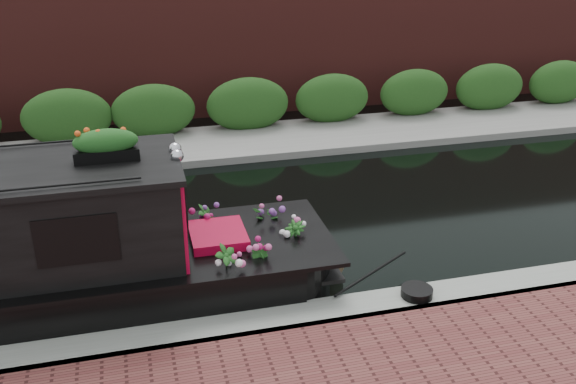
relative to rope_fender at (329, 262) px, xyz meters
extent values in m
plane|color=black|center=(-2.00, 1.97, -0.19)|extent=(80.00, 80.00, 0.00)
cube|color=gray|center=(-2.00, -1.33, -0.19)|extent=(40.00, 0.60, 0.50)
cube|color=gray|center=(-2.00, 6.17, -0.19)|extent=(40.00, 2.40, 0.34)
cube|color=#204A18|center=(-2.00, 7.07, -0.19)|extent=(40.00, 1.10, 2.80)
cube|color=#56201D|center=(-2.00, 9.17, -0.19)|extent=(40.00, 1.00, 8.00)
cube|color=#B6072E|center=(-2.23, 0.00, 1.23)|extent=(0.07, 1.74, 1.34)
cube|color=black|center=(-3.55, -0.89, 1.30)|extent=(0.90, 0.04, 0.55)
cube|color=#B6072E|center=(-1.71, 0.00, 0.51)|extent=(0.80, 0.90, 0.50)
sphere|color=silver|center=(-2.22, -0.14, 2.01)|extent=(0.18, 0.18, 0.18)
sphere|color=silver|center=(-2.22, 0.14, 2.01)|extent=(0.18, 0.18, 0.18)
cube|color=black|center=(-3.11, 0.00, 2.06)|extent=(0.84, 0.28, 0.16)
ellipsoid|color=#E55119|center=(-3.11, 0.00, 2.26)|extent=(0.92, 0.30, 0.24)
imported|color=#20571E|center=(-1.71, -0.78, 0.59)|extent=(0.42, 0.40, 0.66)
imported|color=#20571E|center=(-1.21, -0.70, 0.52)|extent=(0.37, 0.36, 0.53)
imported|color=#20571E|center=(-0.82, 0.53, 0.52)|extent=(0.61, 0.60, 0.52)
imported|color=#20571E|center=(-0.60, -0.16, 0.55)|extent=(0.46, 0.46, 0.58)
imported|color=#20571E|center=(-1.79, 0.65, 0.57)|extent=(0.36, 0.40, 0.63)
cylinder|color=brown|center=(0.00, 0.00, 0.00)|extent=(0.38, 0.35, 0.38)
cylinder|color=black|center=(0.86, -1.32, 0.12)|extent=(0.44, 0.44, 0.12)
camera|label=1|loc=(-2.80, -8.23, 4.98)|focal=40.00mm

